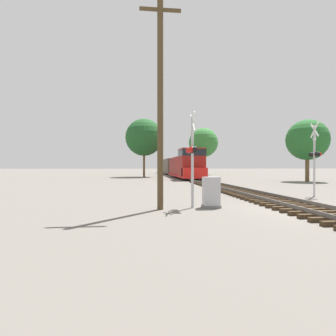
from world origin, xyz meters
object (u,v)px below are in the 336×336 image
(relay_cabinet, at_px, (211,193))
(tree_mid_background, at_px, (144,137))
(crossing_signal_near, at_px, (192,153))
(crossing_signal_far, at_px, (315,156))
(utility_pole, at_px, (160,99))
(tree_deep_background, at_px, (203,143))
(tree_far_right, at_px, (307,140))
(freight_train, at_px, (173,166))

(relay_cabinet, distance_m, tree_mid_background, 35.52)
(crossing_signal_near, distance_m, crossing_signal_far, 9.12)
(utility_pole, bearing_deg, tree_deep_background, 74.16)
(crossing_signal_far, xyz_separation_m, relay_cabinet, (-7.53, -3.58, -1.84))
(crossing_signal_far, distance_m, tree_far_right, 18.10)
(freight_train, bearing_deg, tree_far_right, -60.98)
(utility_pole, bearing_deg, relay_cabinet, 5.86)
(utility_pole, bearing_deg, tree_far_right, 44.03)
(utility_pole, height_order, tree_deep_background, tree_deep_background)
(crossing_signal_near, relative_size, tree_far_right, 0.56)
(freight_train, xyz_separation_m, crossing_signal_near, (-4.59, -42.95, 0.63))
(utility_pole, distance_m, tree_mid_background, 35.17)
(utility_pole, relative_size, tree_far_right, 1.21)
(relay_cabinet, distance_m, tree_far_right, 25.77)
(freight_train, height_order, crossing_signal_far, crossing_signal_far)
(relay_cabinet, height_order, tree_mid_background, tree_mid_background)
(freight_train, height_order, tree_far_right, tree_far_right)
(crossing_signal_near, xyz_separation_m, relay_cabinet, (0.88, -0.06, -1.80))
(crossing_signal_near, height_order, utility_pole, utility_pole)
(tree_mid_background, bearing_deg, tree_deep_background, 42.37)
(crossing_signal_near, xyz_separation_m, tree_far_right, (18.10, 18.59, 2.63))
(crossing_signal_near, bearing_deg, tree_mid_background, -178.42)
(relay_cabinet, xyz_separation_m, utility_pole, (-2.32, -0.24, 4.09))
(crossing_signal_far, bearing_deg, tree_deep_background, 2.14)
(relay_cabinet, bearing_deg, tree_far_right, 47.28)
(freight_train, relative_size, tree_mid_background, 4.55)
(relay_cabinet, bearing_deg, freight_train, 85.07)
(tree_far_right, bearing_deg, tree_mid_background, 140.66)
(tree_far_right, distance_m, tree_mid_background, 25.65)
(tree_mid_background, relative_size, tree_deep_background, 0.96)
(tree_far_right, xyz_separation_m, tree_mid_background, (-19.78, 16.21, 1.87))
(crossing_signal_near, height_order, crossing_signal_far, crossing_signal_far)
(tree_far_right, relative_size, tree_mid_background, 0.74)
(tree_mid_background, bearing_deg, tree_far_right, -39.34)
(utility_pole, distance_m, tree_far_right, 27.18)
(relay_cabinet, xyz_separation_m, tree_deep_background, (11.19, 47.41, 6.65))
(crossing_signal_far, distance_m, relay_cabinet, 8.54)
(utility_pole, xyz_separation_m, tree_mid_background, (-0.24, 35.10, 2.20))
(crossing_signal_far, relative_size, tree_mid_background, 0.45)
(relay_cabinet, xyz_separation_m, tree_mid_background, (-2.56, 34.86, 6.29))
(relay_cabinet, bearing_deg, crossing_signal_far, 25.44)
(crossing_signal_far, relative_size, tree_deep_background, 0.43)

